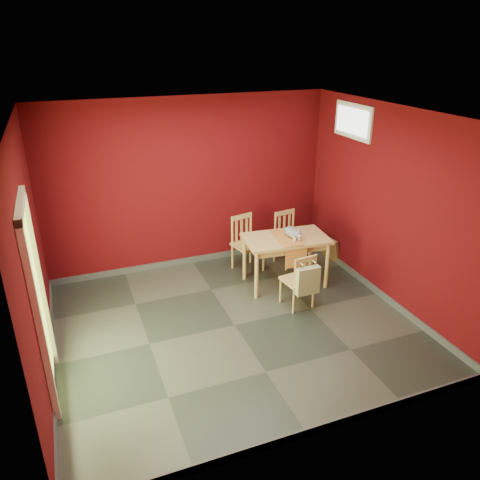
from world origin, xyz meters
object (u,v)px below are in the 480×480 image
object	(u,v)px
chair_far_right	(288,238)
tote_bag	(308,281)
chair_near	(299,280)
chair_far_left	(246,243)
dining_table	(286,243)
cat	(292,230)
picture_frame	(330,248)

from	to	relation	value
chair_far_right	tote_bag	xyz separation A→B (m)	(-0.47, -1.49, 0.06)
chair_far_right	chair_near	xyz separation A→B (m)	(-0.48, -1.29, -0.03)
chair_far_left	dining_table	bearing A→B (deg)	-61.75
tote_bag	dining_table	bearing A→B (deg)	83.31
cat	chair_near	bearing A→B (deg)	-78.28
chair_far_right	tote_bag	world-z (taller)	chair_far_right
chair_far_right	dining_table	bearing A→B (deg)	-120.35
chair_far_left	picture_frame	world-z (taller)	chair_far_left
chair_far_left	chair_far_right	distance (m)	0.73
cat	picture_frame	bearing A→B (deg)	55.19
dining_table	cat	distance (m)	0.22
chair_near	picture_frame	distance (m)	1.66
dining_table	chair_far_right	distance (m)	0.75
chair_near	cat	size ratio (longest dim) A/B	2.06
dining_table	tote_bag	distance (m)	0.89
dining_table	picture_frame	distance (m)	1.26
tote_bag	cat	size ratio (longest dim) A/B	1.15
chair_far_right	chair_near	size ratio (longest dim) A/B	1.08
tote_bag	chair_near	bearing A→B (deg)	94.38
dining_table	cat	xyz separation A→B (m)	(0.09, -0.01, 0.19)
chair_far_left	cat	distance (m)	0.91
chair_near	cat	bearing A→B (deg)	72.39
chair_far_left	tote_bag	bearing A→B (deg)	-80.51
chair_far_right	tote_bag	size ratio (longest dim) A/B	1.93
tote_bag	cat	xyz separation A→B (m)	(0.19, 0.86, 0.36)
picture_frame	chair_far_right	bearing A→B (deg)	167.70
chair_far_left	picture_frame	size ratio (longest dim) A/B	2.12
chair_far_left	cat	world-z (taller)	cat
chair_far_left	tote_bag	distance (m)	1.56
dining_table	chair_far_right	bearing A→B (deg)	59.65
cat	picture_frame	size ratio (longest dim) A/B	0.94
chair_far_right	cat	size ratio (longest dim) A/B	2.21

